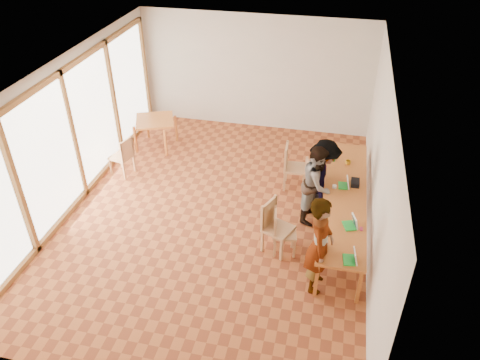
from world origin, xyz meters
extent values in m
plane|color=#A75428|center=(0.00, 0.00, 0.00)|extent=(8.00, 8.00, 0.00)
cube|color=beige|center=(0.00, 4.00, 1.50)|extent=(6.00, 0.10, 3.00)
cube|color=beige|center=(0.00, -4.00, 1.50)|extent=(6.00, 0.10, 3.00)
cube|color=beige|center=(3.00, 0.00, 1.50)|extent=(0.10, 8.00, 3.00)
cube|color=white|center=(-2.96, 0.00, 1.50)|extent=(0.10, 8.00, 3.00)
cube|color=white|center=(0.00, 0.00, 3.02)|extent=(6.00, 8.00, 0.04)
cube|color=#BF672A|center=(2.50, 0.12, 0.72)|extent=(0.80, 4.00, 0.05)
cube|color=#BF672A|center=(2.16, -1.82, 0.35)|extent=(0.06, 0.06, 0.70)
cube|color=#BF672A|center=(2.16, 2.06, 0.35)|extent=(0.06, 0.06, 0.70)
cube|color=#BF672A|center=(2.84, -1.82, 0.35)|extent=(0.06, 0.06, 0.70)
cube|color=#BF672A|center=(2.84, 2.06, 0.35)|extent=(0.06, 0.06, 0.70)
cube|color=#BF672A|center=(-2.19, 2.32, 0.72)|extent=(0.90, 0.90, 0.05)
cube|color=#BF672A|center=(-2.58, 1.93, 0.35)|extent=(0.05, 0.05, 0.70)
cube|color=#BF672A|center=(-2.58, 2.71, 0.35)|extent=(0.05, 0.05, 0.70)
cube|color=#BF672A|center=(-1.80, 1.93, 0.35)|extent=(0.05, 0.05, 0.70)
cube|color=#BF672A|center=(-1.80, 2.71, 0.35)|extent=(0.05, 0.05, 0.70)
cube|color=tan|center=(1.38, -0.84, 0.49)|extent=(0.62, 0.62, 0.05)
cube|color=tan|center=(1.18, -0.75, 0.76)|extent=(0.23, 0.45, 0.50)
cube|color=tan|center=(1.51, -0.85, 0.42)|extent=(0.47, 0.47, 0.04)
cube|color=tan|center=(1.32, -0.88, 0.66)|extent=(0.11, 0.41, 0.43)
cube|color=tan|center=(1.43, 1.28, 0.49)|extent=(0.50, 0.50, 0.05)
cube|color=tan|center=(1.21, 1.27, 0.76)|extent=(0.07, 0.48, 0.50)
cube|color=tan|center=(1.90, 1.07, 0.41)|extent=(0.53, 0.53, 0.04)
cube|color=tan|center=(1.73, 1.00, 0.64)|extent=(0.19, 0.38, 0.42)
cube|color=tan|center=(-2.49, 0.96, 0.45)|extent=(0.53, 0.53, 0.04)
cube|color=tan|center=(-2.30, 0.91, 0.70)|extent=(0.14, 0.43, 0.46)
imported|color=gray|center=(2.14, -1.58, 0.90)|extent=(0.43, 0.66, 1.79)
imported|color=gray|center=(1.96, 0.29, 0.81)|extent=(0.77, 0.90, 1.62)
imported|color=gray|center=(2.05, 0.49, 0.82)|extent=(0.65, 1.09, 1.65)
cube|color=green|center=(2.62, -1.68, 0.76)|extent=(0.21, 0.28, 0.03)
cube|color=white|center=(2.71, -1.67, 0.86)|extent=(0.10, 0.24, 0.21)
cube|color=green|center=(2.60, -0.82, 0.76)|extent=(0.26, 0.31, 0.03)
cube|color=white|center=(2.69, -0.79, 0.86)|extent=(0.15, 0.25, 0.22)
cube|color=green|center=(2.45, 0.40, 0.76)|extent=(0.19, 0.26, 0.03)
cube|color=white|center=(2.53, 0.41, 0.85)|extent=(0.09, 0.23, 0.20)
imported|color=#C48A16|center=(2.51, 1.24, 0.80)|extent=(0.12, 0.12, 0.09)
cylinder|color=#11671E|center=(2.22, 1.31, 0.89)|extent=(0.07, 0.07, 0.28)
cylinder|color=silver|center=(2.24, -1.40, 0.80)|extent=(0.07, 0.07, 0.09)
cylinder|color=white|center=(2.29, 0.31, 0.78)|extent=(0.08, 0.08, 0.06)
cube|color=#BE2B53|center=(2.81, -0.85, 0.76)|extent=(0.05, 0.10, 0.01)
cube|color=black|center=(2.68, 0.51, 0.80)|extent=(0.16, 0.26, 0.09)
camera|label=1|loc=(2.13, -7.33, 5.92)|focal=35.00mm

